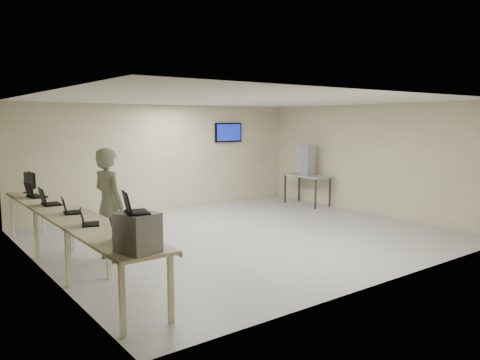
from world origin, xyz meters
TOP-DOWN VIEW (x-y plane):
  - room at (0.03, 0.06)m, footprint 8.01×7.01m
  - workbench at (-3.59, 0.00)m, footprint 0.76×6.00m
  - equipment_box at (-3.65, -2.75)m, footprint 0.47×0.51m
  - laptop_on_box at (-3.70, -2.75)m, footprint 0.34×0.38m
  - laptop_0 at (-3.61, -2.19)m, footprint 0.35×0.40m
  - laptop_1 at (-3.65, -1.04)m, footprint 0.36×0.38m
  - laptop_2 at (-3.60, -0.01)m, footprint 0.35×0.39m
  - laptop_3 at (-3.67, 0.98)m, footprint 0.35×0.41m
  - laptop_4 at (-3.66, 2.00)m, footprint 0.36×0.43m
  - monitor_near at (-3.60, 2.38)m, footprint 0.21×0.46m
  - monitor_far at (-3.60, 2.75)m, footprint 0.19×0.42m
  - soldier at (-2.91, 0.02)m, footprint 0.58×0.78m
  - side_table at (3.60, 1.83)m, footprint 0.66×1.42m
  - storage_bins at (3.58, 1.83)m, footprint 0.33×0.36m

SIDE VIEW (x-z plane):
  - side_table at x=3.60m, z-range 0.35..1.21m
  - workbench at x=-3.59m, z-range 0.38..1.28m
  - laptop_1 at x=-3.65m, z-range 0.84..1.09m
  - soldier at x=-2.91m, z-range 0.00..1.93m
  - laptop_2 at x=-3.60m, z-range 0.83..1.11m
  - laptop_0 at x=-3.61m, z-range 0.83..1.12m
  - laptop_4 at x=-3.66m, z-range 0.82..1.13m
  - laptop_3 at x=-3.67m, z-range 0.82..1.14m
  - equipment_box at x=-3.65m, z-range 0.90..1.35m
  - monitor_far at x=-3.60m, z-range 0.94..1.36m
  - monitor_near at x=-3.60m, z-range 0.95..1.40m
  - storage_bins at x=3.58m, z-range 0.85..1.72m
  - room at x=0.03m, z-range 0.01..2.82m
  - laptop_on_box at x=-3.70m, z-range 1.29..1.55m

